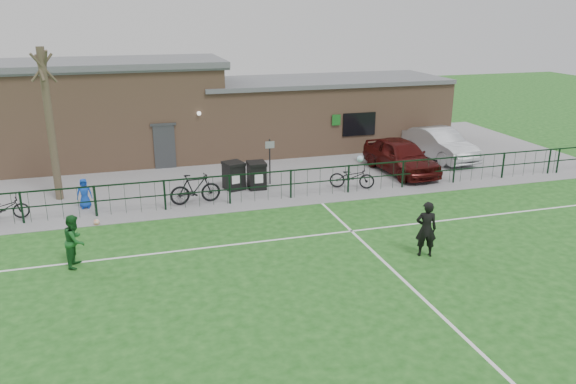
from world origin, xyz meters
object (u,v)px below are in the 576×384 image
object	(u,v)px
bare_tree	(50,126)
car_silver	(439,144)
bicycle_d	(195,189)
wheelie_bin_right	(257,176)
car_maroon	(401,156)
bicycle_c	(4,208)
outfield_player	(75,241)
sign_post	(270,162)
wheelie_bin_left	(234,177)
spectator_child	(84,193)
bicycle_e	(352,177)
ball_ground	(97,222)

from	to	relation	value
bare_tree	car_silver	size ratio (longest dim) A/B	1.27
bare_tree	bicycle_d	bearing A→B (deg)	-21.84
wheelie_bin_right	car_maroon	size ratio (longest dim) A/B	0.23
car_silver	bicycle_c	size ratio (longest dim) A/B	2.76
bicycle_d	outfield_player	xyz separation A→B (m)	(-4.15, -4.61, 0.18)
sign_post	car_maroon	bearing A→B (deg)	0.34
wheelie_bin_left	sign_post	world-z (taller)	sign_post
car_maroon	spectator_child	distance (m)	13.96
car_silver	bicycle_c	world-z (taller)	car_silver
outfield_player	car_maroon	bearing A→B (deg)	-52.68
wheelie_bin_right	car_maroon	xyz separation A→B (m)	(7.01, 0.48, 0.26)
bare_tree	bicycle_c	size ratio (longest dim) A/B	3.51
wheelie_bin_left	car_silver	world-z (taller)	car_silver
spectator_child	outfield_player	size ratio (longest dim) A/B	0.73
wheelie_bin_left	bicycle_e	world-z (taller)	wheelie_bin_left
wheelie_bin_left	spectator_child	xyz separation A→B (m)	(-5.96, -0.73, 0.03)
wheelie_bin_right	car_silver	distance (m)	10.30
bare_tree	spectator_child	distance (m)	2.98
bare_tree	outfield_player	size ratio (longest dim) A/B	3.75
spectator_child	ball_ground	size ratio (longest dim) A/B	5.31
bicycle_e	outfield_player	distance (m)	11.80
wheelie_bin_right	sign_post	world-z (taller)	sign_post
wheelie_bin_right	bicycle_c	xyz separation A→B (m)	(-9.66, -1.12, -0.09)
wheelie_bin_left	wheelie_bin_right	distance (m)	0.97
bare_tree	spectator_child	xyz separation A→B (m)	(1.06, -1.43, -2.40)
car_silver	ball_ground	xyz separation A→B (m)	(-16.51, -4.74, -0.69)
bicycle_c	ball_ground	world-z (taller)	bicycle_c
sign_post	spectator_child	size ratio (longest dim) A/B	1.72
bicycle_c	spectator_child	distance (m)	2.81
wheelie_bin_right	outfield_player	distance (m)	9.04
wheelie_bin_right	bicycle_c	size ratio (longest dim) A/B	0.63
wheelie_bin_right	car_silver	size ratio (longest dim) A/B	0.23
wheelie_bin_left	car_silver	xyz separation A→B (m)	(11.01, 2.03, 0.23)
wheelie_bin_left	car_maroon	world-z (taller)	car_maroon
bicycle_c	wheelie_bin_left	bearing A→B (deg)	-88.29
car_maroon	ball_ground	bearing A→B (deg)	-171.84
bicycle_c	bicycle_d	size ratio (longest dim) A/B	0.85
bicycle_c	ball_ground	distance (m)	3.52
wheelie_bin_right	spectator_child	distance (m)	6.93
bicycle_c	ball_ground	xyz separation A→B (m)	(3.21, -1.41, -0.36)
ball_ground	outfield_player	bearing A→B (deg)	-97.79
bare_tree	car_silver	world-z (taller)	bare_tree
bicycle_d	ball_ground	bearing A→B (deg)	104.40
bicycle_c	bicycle_e	size ratio (longest dim) A/B	0.90
car_maroon	bicycle_e	size ratio (longest dim) A/B	2.45
bicycle_d	outfield_player	bearing A→B (deg)	132.81
bicycle_d	wheelie_bin_left	bearing A→B (deg)	-57.58
bicycle_e	ball_ground	xyz separation A→B (m)	(-10.36, -1.42, -0.41)
spectator_child	ball_ground	world-z (taller)	spectator_child
bicycle_e	ball_ground	size ratio (longest dim) A/B	8.69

